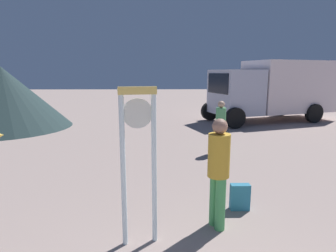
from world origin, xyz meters
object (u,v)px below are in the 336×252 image
Objects in this scene: standing_clock at (138,150)px; person_distant at (221,124)px; person_near_clock at (218,168)px; box_truck_near at (275,88)px; backpack at (240,197)px; dome_tent at (3,97)px.

standing_clock reaches higher than person_distant.
person_distant is at bearing 77.87° from person_near_clock.
person_near_clock is 0.25× the size of box_truck_near.
backpack is at bearing 29.19° from standing_clock.
box_truck_near reaches higher than dome_tent.
person_distant is at bearing -25.37° from dome_tent.
box_truck_near is 1.23× the size of dome_tent.
dome_tent reaches higher than person_near_clock.
dome_tent is at bearing 136.73° from backpack.
dome_tent reaches higher than backpack.
person_distant is 9.47m from dome_tent.
box_truck_near reaches higher than backpack.
backpack is 3.70m from person_distant.
backpack is 0.30× the size of person_distant.
person_distant is 6.89m from box_truck_near.
standing_clock is 0.32× the size of box_truck_near.
person_near_clock is at bearing -132.24° from backpack.
dome_tent is (-12.40, -1.61, -0.29)m from box_truck_near.
backpack is 0.08× the size of dome_tent.
person_distant is at bearing -124.24° from box_truck_near.
person_near_clock is 0.31× the size of dome_tent.
backpack is 0.07× the size of box_truck_near.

